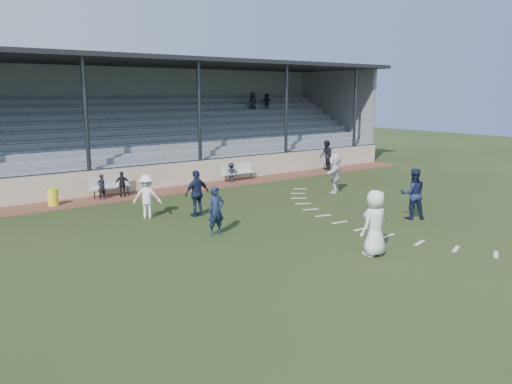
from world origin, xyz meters
TOP-DOWN VIEW (x-y plane):
  - ground at (0.00, 0.00)m, footprint 90.00×90.00m
  - cinder_track at (0.00, 10.50)m, footprint 34.00×2.00m
  - retaining_wall at (0.00, 11.55)m, footprint 34.00×0.18m
  - bench_left at (-2.29, 10.96)m, footprint 2.03×0.67m
  - bench_right at (4.90, 10.92)m, footprint 2.01×0.48m
  - trash_bin at (-5.03, 10.46)m, footprint 0.46×0.46m
  - football at (0.96, -2.07)m, footprint 0.24×0.24m
  - player_white_lead at (0.95, -2.19)m, footprint 1.01×0.69m
  - player_navy_lead at (-1.72, 2.46)m, footprint 0.63×0.43m
  - player_navy_mid at (5.60, -0.11)m, footprint 1.22×1.16m
  - player_white_wing at (-2.63, 6.05)m, footprint 1.28×1.16m
  - player_navy_wing at (-0.91, 5.17)m, footprint 1.11×0.54m
  - player_white_back at (6.93, 5.41)m, footprint 1.78×1.56m
  - official at (11.48, 10.66)m, footprint 1.05×1.14m
  - sub_left_near at (-2.89, 10.45)m, footprint 0.49×0.39m
  - sub_left_far at (-1.90, 10.44)m, footprint 0.76×0.52m
  - sub_right at (4.39, 10.74)m, footprint 0.78×0.64m
  - grandstand at (0.01, 16.26)m, footprint 34.60×9.00m
  - penalty_arc at (4.12, 0.00)m, footprint 3.89×14.63m

SIDE VIEW (x-z plane):
  - ground at x=0.00m, z-range 0.00..0.00m
  - penalty_arc at x=4.12m, z-range 0.00..0.01m
  - cinder_track at x=0.00m, z-range 0.00..0.02m
  - football at x=0.96m, z-range 0.00..0.24m
  - trash_bin at x=-5.03m, z-range 0.02..0.75m
  - sub_right at x=4.39m, z-range 0.02..1.07m
  - bench_left at x=-2.29m, z-range 0.11..1.06m
  - bench_right at x=4.90m, z-range 0.11..1.06m
  - retaining_wall at x=0.00m, z-range 0.00..1.20m
  - sub_left_near at x=-2.89m, z-range 0.02..1.19m
  - sub_left_far at x=-1.90m, z-range 0.02..1.21m
  - player_navy_lead at x=-1.72m, z-range 0.00..1.70m
  - player_white_wing at x=-2.63m, z-range 0.00..1.72m
  - player_navy_wing at x=-0.91m, z-range 0.00..1.85m
  - official at x=11.48m, z-range 0.02..1.91m
  - player_white_back at x=6.93m, z-range 0.00..1.95m
  - player_navy_mid at x=5.60m, z-range 0.00..1.97m
  - player_white_lead at x=0.95m, z-range 0.00..2.00m
  - grandstand at x=0.01m, z-range -1.10..5.51m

